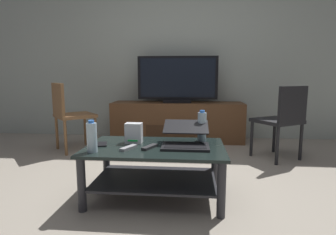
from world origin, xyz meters
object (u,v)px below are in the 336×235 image
(television, at_px, (177,80))
(side_chair, at_px, (69,112))
(water_bottle_near, at_px, (92,137))
(tv_remote, at_px, (150,147))
(dining_chair, at_px, (282,118))
(media_cabinet, at_px, (177,121))
(laptop, at_px, (186,138))
(soundbar_remote, at_px, (129,148))
(router_box, at_px, (134,133))
(cell_phone, at_px, (102,144))
(water_bottle_far, at_px, (202,126))
(coffee_table, at_px, (155,162))

(television, xyz_separation_m, side_chair, (-1.34, -0.69, -0.39))
(water_bottle_near, xyz_separation_m, tv_remote, (0.39, 0.14, -0.10))
(dining_chair, bearing_deg, media_cabinet, 144.97)
(laptop, distance_m, soundbar_remote, 0.45)
(tv_remote, bearing_deg, router_box, 159.08)
(television, bearing_deg, dining_chair, -34.35)
(media_cabinet, distance_m, cell_phone, 2.03)
(water_bottle_far, bearing_deg, water_bottle_near, -152.39)
(coffee_table, relative_size, media_cabinet, 0.55)
(router_box, bearing_deg, water_bottle_far, 11.88)
(water_bottle_far, height_order, soundbar_remote, water_bottle_far)
(side_chair, bearing_deg, tv_remote, -46.82)
(water_bottle_near, distance_m, soundbar_remote, 0.28)
(television, height_order, router_box, television)
(laptop, relative_size, router_box, 2.44)
(dining_chair, bearing_deg, television, 145.65)
(coffee_table, xyz_separation_m, cell_phone, (-0.42, 0.00, 0.14))
(coffee_table, bearing_deg, media_cabinet, 88.19)
(dining_chair, distance_m, side_chair, 2.58)
(media_cabinet, xyz_separation_m, side_chair, (-1.34, -0.71, 0.22))
(media_cabinet, relative_size, television, 1.66)
(media_cabinet, height_order, tv_remote, media_cabinet)
(television, bearing_deg, router_box, -97.65)
(side_chair, bearing_deg, dining_chair, -3.52)
(soundbar_remote, bearing_deg, cell_phone, -178.98)
(water_bottle_near, xyz_separation_m, water_bottle_far, (0.79, 0.41, 0.01))
(coffee_table, height_order, cell_phone, cell_phone)
(media_cabinet, height_order, soundbar_remote, media_cabinet)
(coffee_table, height_order, dining_chair, dining_chair)
(media_cabinet, xyz_separation_m, water_bottle_near, (-0.49, -2.17, 0.24))
(dining_chair, bearing_deg, coffee_table, -139.69)
(laptop, bearing_deg, television, 95.15)
(dining_chair, xyz_separation_m, router_box, (-1.49, -1.01, 0.01))
(coffee_table, xyz_separation_m, router_box, (-0.19, 0.09, 0.21))
(dining_chair, xyz_separation_m, cell_phone, (-1.72, -1.10, -0.07))
(laptop, bearing_deg, dining_chair, 45.04)
(soundbar_remote, bearing_deg, media_cabinet, 108.76)
(dining_chair, relative_size, side_chair, 0.97)
(dining_chair, bearing_deg, cell_phone, -147.41)
(television, bearing_deg, tv_remote, -92.68)
(laptop, xyz_separation_m, tv_remote, (-0.27, -0.11, -0.05))
(router_box, bearing_deg, side_chair, 133.09)
(media_cabinet, bearing_deg, cell_phone, -103.83)
(media_cabinet, height_order, water_bottle_far, water_bottle_far)
(water_bottle_near, bearing_deg, tv_remote, 19.00)
(cell_phone, bearing_deg, water_bottle_far, -2.19)
(water_bottle_near, relative_size, cell_phone, 1.64)
(dining_chair, bearing_deg, side_chair, 176.48)
(television, distance_m, dining_chair, 1.55)
(media_cabinet, height_order, laptop, laptop)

